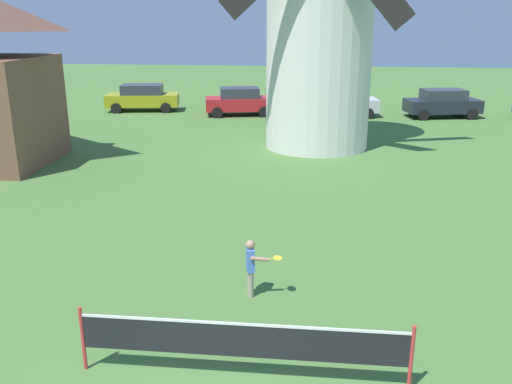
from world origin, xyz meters
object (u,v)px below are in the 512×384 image
(parked_car_red, at_px, (240,101))
(player_far, at_px, (252,264))
(parked_car_silver, at_px, (342,102))
(parked_car_black, at_px, (443,103))
(tennis_net, at_px, (242,341))
(parked_car_mustard, at_px, (143,97))

(parked_car_red, bearing_deg, player_far, -81.65)
(parked_car_silver, bearing_deg, parked_car_black, 2.58)
(tennis_net, height_order, parked_car_silver, parked_car_silver)
(tennis_net, bearing_deg, parked_car_black, 71.76)
(parked_car_black, bearing_deg, parked_car_red, -177.71)
(parked_car_mustard, bearing_deg, parked_car_black, -1.40)
(parked_car_mustard, bearing_deg, parked_car_silver, -3.27)
(parked_car_mustard, bearing_deg, tennis_net, -69.62)
(player_far, bearing_deg, parked_car_mustard, 112.28)
(parked_car_red, height_order, parked_car_silver, same)
(parked_car_silver, bearing_deg, tennis_net, -95.92)
(player_far, distance_m, parked_car_black, 23.25)
(tennis_net, relative_size, parked_car_silver, 1.25)
(tennis_net, relative_size, parked_car_black, 1.20)
(parked_car_mustard, relative_size, parked_car_black, 1.04)
(player_far, height_order, parked_car_mustard, parked_car_mustard)
(tennis_net, height_order, parked_car_mustard, parked_car_mustard)
(parked_car_mustard, height_order, parked_car_silver, same)
(parked_car_silver, bearing_deg, parked_car_red, -177.98)
(parked_car_silver, bearing_deg, parked_car_mustard, 176.73)
(parked_car_mustard, xyz_separation_m, parked_car_red, (5.96, -0.88, -0.00))
(parked_car_silver, distance_m, parked_car_black, 5.56)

